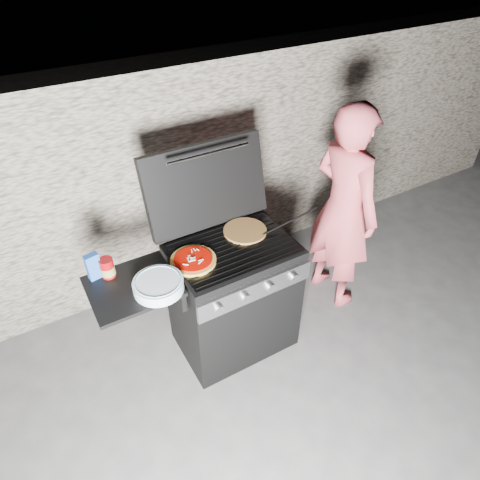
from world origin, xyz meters
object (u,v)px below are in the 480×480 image
sauce_jar (107,268)px  person (343,210)px  gas_grill (202,311)px  pizza_topped (193,260)px

sauce_jar → person: size_ratio=0.08×
gas_grill → sauce_jar: (-0.51, 0.14, 0.51)m
gas_grill → pizza_topped: bearing=180.0°
pizza_topped → sauce_jar: bearing=163.3°
pizza_topped → person: 1.26m
gas_grill → pizza_topped: 0.47m
person → pizza_topped: bearing=88.8°
pizza_topped → person: bearing=2.6°
gas_grill → person: person is taller
pizza_topped → person: size_ratio=0.17×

